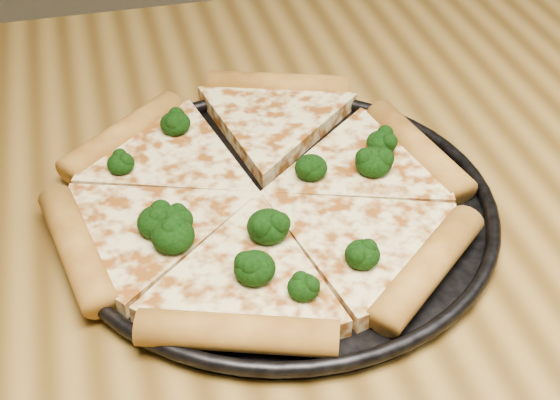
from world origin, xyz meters
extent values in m
cube|color=olive|center=(0.00, 0.00, 0.73)|extent=(1.20, 0.90, 0.04)
cylinder|color=black|center=(-0.11, 0.06, 0.75)|extent=(0.32, 0.32, 0.01)
torus|color=black|center=(-0.11, 0.06, 0.76)|extent=(0.33, 0.33, 0.01)
cylinder|color=gold|center=(0.01, 0.09, 0.77)|extent=(0.05, 0.13, 0.03)
cylinder|color=gold|center=(-0.07, 0.22, 0.77)|extent=(0.13, 0.07, 0.03)
cylinder|color=gold|center=(-0.22, 0.17, 0.77)|extent=(0.11, 0.10, 0.03)
cylinder|color=gold|center=(-0.27, 0.04, 0.77)|extent=(0.05, 0.13, 0.03)
cylinder|color=gold|center=(-0.17, -0.07, 0.77)|extent=(0.13, 0.07, 0.03)
cylinder|color=gold|center=(-0.03, -0.04, 0.77)|extent=(0.11, 0.10, 0.03)
ellipsoid|color=black|center=(-0.18, 0.17, 0.78)|extent=(0.03, 0.03, 0.02)
ellipsoid|color=black|center=(-0.08, -0.03, 0.78)|extent=(0.02, 0.02, 0.02)
ellipsoid|color=black|center=(-0.23, 0.12, 0.78)|extent=(0.02, 0.02, 0.02)
ellipsoid|color=black|center=(-0.21, 0.04, 0.78)|extent=(0.03, 0.03, 0.02)
ellipsoid|color=black|center=(-0.20, 0.02, 0.78)|extent=(0.03, 0.03, 0.02)
ellipsoid|color=black|center=(-0.02, 0.10, 0.78)|extent=(0.02, 0.02, 0.02)
ellipsoid|color=black|center=(-0.04, 0.07, 0.78)|extent=(0.03, 0.03, 0.02)
ellipsoid|color=black|center=(-0.08, 0.08, 0.78)|extent=(0.03, 0.03, 0.02)
ellipsoid|color=black|center=(-0.13, 0.02, 0.78)|extent=(0.03, 0.03, 0.02)
ellipsoid|color=black|center=(-0.13, -0.05, 0.78)|extent=(0.02, 0.02, 0.02)
ellipsoid|color=black|center=(-0.15, -0.02, 0.78)|extent=(0.03, 0.03, 0.02)
ellipsoid|color=black|center=(-0.20, 0.04, 0.78)|extent=(0.02, 0.02, 0.02)
camera|label=1|loc=(-0.24, -0.42, 1.15)|focal=53.39mm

